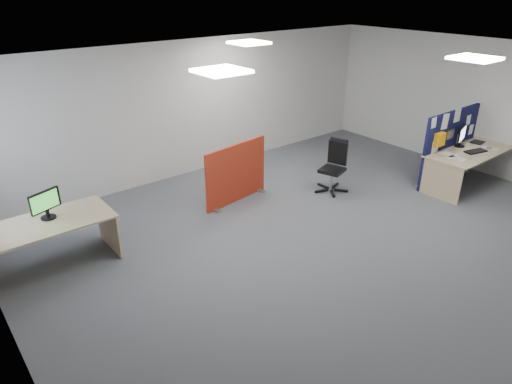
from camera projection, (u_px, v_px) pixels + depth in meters
floor at (320, 231)px, 7.42m from camera, size 9.00×9.00×0.00m
ceiling at (332, 61)px, 6.28m from camera, size 9.00×7.00×0.02m
wall_back at (200, 107)px, 9.32m from camera, size 9.00×0.02×2.70m
wall_right at (477, 106)px, 9.40m from camera, size 0.02×7.00×2.70m
ceiling_lights at (314, 56)px, 6.95m from camera, size 4.10×4.10×0.04m
navy_divider at (449, 146)px, 9.00m from camera, size 1.76×0.30×1.52m
main_desk at (467, 158)px, 8.89m from camera, size 1.98×0.88×0.73m
monitor_main at (462, 135)px, 8.90m from camera, size 0.45×0.19×0.40m
keyboard at (476, 151)px, 8.71m from camera, size 0.48×0.28×0.02m
mouse at (489, 148)px, 8.86m from camera, size 0.11×0.07×0.03m
paper_tray at (478, 142)px, 9.20m from camera, size 0.31×0.26×0.01m
red_divider at (236, 174)px, 8.25m from camera, size 1.44×0.30×1.09m
second_desk at (47, 232)px, 6.30m from camera, size 1.73×0.86×0.73m
monitor_second at (45, 204)px, 6.21m from camera, size 0.43×0.20×0.41m
office_chair at (335, 163)px, 8.68m from camera, size 0.65×0.62×0.98m
desk_papers at (466, 153)px, 8.63m from camera, size 1.28×0.67×0.00m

